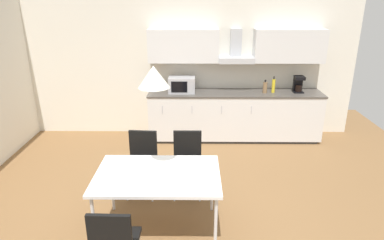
{
  "coord_description": "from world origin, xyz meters",
  "views": [
    {
      "loc": [
        0.34,
        -3.56,
        2.59
      ],
      "look_at": [
        0.3,
        0.78,
        1.0
      ],
      "focal_mm": 32.0,
      "sensor_mm": 36.0,
      "label": 1
    }
  ],
  "objects_px": {
    "bottle_yellow": "(273,86)",
    "coffee_maker": "(298,84)",
    "microwave": "(182,85)",
    "chair_far_right": "(187,157)",
    "bottle_brown": "(265,87)",
    "pendant_lamp": "(154,77)",
    "dining_table": "(158,177)",
    "chair_far_left": "(142,157)",
    "chair_near_left": "(114,240)"
  },
  "relations": [
    {
      "from": "coffee_maker",
      "to": "bottle_brown",
      "type": "xyz_separation_m",
      "value": [
        -0.62,
        -0.08,
        -0.05
      ]
    },
    {
      "from": "pendant_lamp",
      "to": "chair_far_right",
      "type": "bearing_deg",
      "value": 69.73
    },
    {
      "from": "coffee_maker",
      "to": "bottle_yellow",
      "type": "bearing_deg",
      "value": -174.97
    },
    {
      "from": "bottle_brown",
      "to": "chair_far_left",
      "type": "distance_m",
      "value": 2.77
    },
    {
      "from": "dining_table",
      "to": "chair_near_left",
      "type": "xyz_separation_m",
      "value": [
        -0.31,
        -0.84,
        -0.16
      ]
    },
    {
      "from": "coffee_maker",
      "to": "chair_near_left",
      "type": "height_order",
      "value": "coffee_maker"
    },
    {
      "from": "bottle_yellow",
      "to": "chair_far_left",
      "type": "xyz_separation_m",
      "value": [
        -2.14,
        -1.9,
        -0.51
      ]
    },
    {
      "from": "chair_far_right",
      "to": "bottle_brown",
      "type": "bearing_deg",
      "value": 53.64
    },
    {
      "from": "microwave",
      "to": "chair_far_right",
      "type": "relative_size",
      "value": 0.55
    },
    {
      "from": "bottle_brown",
      "to": "bottle_yellow",
      "type": "bearing_deg",
      "value": 12.93
    },
    {
      "from": "bottle_yellow",
      "to": "coffee_maker",
      "type": "bearing_deg",
      "value": 5.03
    },
    {
      "from": "dining_table",
      "to": "bottle_brown",
      "type": "bearing_deg",
      "value": 58.11
    },
    {
      "from": "coffee_maker",
      "to": "chair_far_right",
      "type": "xyz_separation_m",
      "value": [
        -1.99,
        -1.94,
        -0.53
      ]
    },
    {
      "from": "chair_near_left",
      "to": "pendant_lamp",
      "type": "bearing_deg",
      "value": 69.65
    },
    {
      "from": "chair_near_left",
      "to": "chair_far_left",
      "type": "xyz_separation_m",
      "value": [
        0.01,
        1.68,
        0.0
      ]
    },
    {
      "from": "bottle_brown",
      "to": "dining_table",
      "type": "xyz_separation_m",
      "value": [
        -1.68,
        -2.7,
        -0.32
      ]
    },
    {
      "from": "dining_table",
      "to": "chair_far_left",
      "type": "xyz_separation_m",
      "value": [
        -0.3,
        0.84,
        -0.16
      ]
    },
    {
      "from": "bottle_brown",
      "to": "chair_near_left",
      "type": "height_order",
      "value": "bottle_brown"
    },
    {
      "from": "microwave",
      "to": "chair_far_right",
      "type": "xyz_separation_m",
      "value": [
        0.14,
        -1.91,
        -0.52
      ]
    },
    {
      "from": "bottle_brown",
      "to": "chair_near_left",
      "type": "xyz_separation_m",
      "value": [
        -1.99,
        -3.54,
        -0.48
      ]
    },
    {
      "from": "coffee_maker",
      "to": "bottle_brown",
      "type": "height_order",
      "value": "coffee_maker"
    },
    {
      "from": "coffee_maker",
      "to": "pendant_lamp",
      "type": "height_order",
      "value": "pendant_lamp"
    },
    {
      "from": "bottle_brown",
      "to": "pendant_lamp",
      "type": "height_order",
      "value": "pendant_lamp"
    },
    {
      "from": "microwave",
      "to": "chair_far_right",
      "type": "height_order",
      "value": "microwave"
    },
    {
      "from": "bottle_brown",
      "to": "chair_far_right",
      "type": "xyz_separation_m",
      "value": [
        -1.37,
        -1.86,
        -0.48
      ]
    },
    {
      "from": "coffee_maker",
      "to": "chair_near_left",
      "type": "xyz_separation_m",
      "value": [
        -2.61,
        -3.62,
        -0.53
      ]
    },
    {
      "from": "bottle_brown",
      "to": "chair_near_left",
      "type": "distance_m",
      "value": 4.09
    },
    {
      "from": "chair_far_right",
      "to": "dining_table",
      "type": "bearing_deg",
      "value": -110.27
    },
    {
      "from": "microwave",
      "to": "bottle_brown",
      "type": "distance_m",
      "value": 1.51
    },
    {
      "from": "dining_table",
      "to": "pendant_lamp",
      "type": "xyz_separation_m",
      "value": [
        -0.0,
        -0.0,
        1.13
      ]
    },
    {
      "from": "bottle_yellow",
      "to": "dining_table",
      "type": "height_order",
      "value": "bottle_yellow"
    },
    {
      "from": "bottle_yellow",
      "to": "chair_far_right",
      "type": "bearing_deg",
      "value": -128.84
    },
    {
      "from": "coffee_maker",
      "to": "chair_near_left",
      "type": "distance_m",
      "value": 4.5
    },
    {
      "from": "bottle_yellow",
      "to": "chair_far_right",
      "type": "distance_m",
      "value": 2.49
    },
    {
      "from": "dining_table",
      "to": "chair_near_left",
      "type": "height_order",
      "value": "chair_near_left"
    },
    {
      "from": "microwave",
      "to": "bottle_yellow",
      "type": "height_order",
      "value": "bottle_yellow"
    },
    {
      "from": "microwave",
      "to": "pendant_lamp",
      "type": "bearing_deg",
      "value": -93.51
    },
    {
      "from": "bottle_brown",
      "to": "dining_table",
      "type": "distance_m",
      "value": 3.2
    },
    {
      "from": "microwave",
      "to": "chair_near_left",
      "type": "relative_size",
      "value": 0.55
    },
    {
      "from": "bottle_brown",
      "to": "dining_table",
      "type": "relative_size",
      "value": 0.18
    },
    {
      "from": "bottle_yellow",
      "to": "bottle_brown",
      "type": "xyz_separation_m",
      "value": [
        -0.16,
        -0.04,
        -0.02
      ]
    },
    {
      "from": "microwave",
      "to": "bottle_brown",
      "type": "relative_size",
      "value": 1.98
    },
    {
      "from": "microwave",
      "to": "dining_table",
      "type": "xyz_separation_m",
      "value": [
        -0.17,
        -2.75,
        -0.36
      ]
    },
    {
      "from": "microwave",
      "to": "chair_far_left",
      "type": "height_order",
      "value": "microwave"
    },
    {
      "from": "bottle_brown",
      "to": "pendant_lamp",
      "type": "xyz_separation_m",
      "value": [
        -1.68,
        -2.7,
        0.81
      ]
    },
    {
      "from": "microwave",
      "to": "pendant_lamp",
      "type": "height_order",
      "value": "pendant_lamp"
    },
    {
      "from": "microwave",
      "to": "bottle_brown",
      "type": "xyz_separation_m",
      "value": [
        1.51,
        -0.05,
        -0.04
      ]
    },
    {
      "from": "microwave",
      "to": "pendant_lamp",
      "type": "relative_size",
      "value": 1.5
    },
    {
      "from": "chair_near_left",
      "to": "chair_far_right",
      "type": "xyz_separation_m",
      "value": [
        0.62,
        1.68,
        0.0
      ]
    },
    {
      "from": "coffee_maker",
      "to": "bottle_yellow",
      "type": "height_order",
      "value": "coffee_maker"
    }
  ]
}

